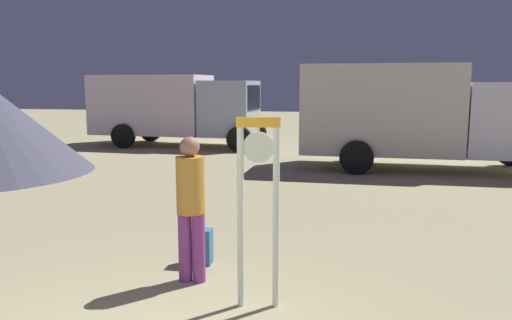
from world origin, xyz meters
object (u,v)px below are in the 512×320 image
standing_clock (258,195)px  backpack (200,246)px  box_truck_far (410,113)px  person_near_clock (191,202)px  box_truck_near (173,106)px

standing_clock → backpack: (-0.99, 1.11, -0.99)m
backpack → box_truck_far: box_truck_far is taller
person_near_clock → backpack: person_near_clock is taller
standing_clock → person_near_clock: bearing=150.4°
backpack → box_truck_far: bearing=66.4°
box_truck_far → box_truck_near: bearing=154.7°
backpack → box_truck_far: (3.60, 8.24, 1.36)m
standing_clock → backpack: 1.78m
standing_clock → backpack: size_ratio=4.29×
backpack → box_truck_far: size_ratio=0.07×
standing_clock → box_truck_near: size_ratio=0.30×
person_near_clock → box_truck_near: size_ratio=0.26×
standing_clock → person_near_clock: (-0.90, 0.51, -0.24)m
box_truck_far → person_near_clock: bearing=-111.7°
standing_clock → person_near_clock: 1.07m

